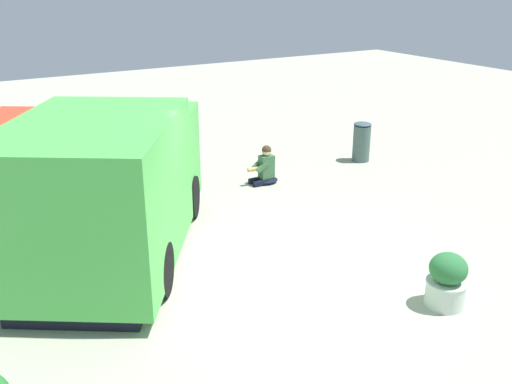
% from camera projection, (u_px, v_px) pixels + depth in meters
% --- Properties ---
extents(ground_plane, '(40.00, 40.00, 0.00)m').
position_uv_depth(ground_plane, '(280.00, 267.00, 9.11)').
color(ground_plane, '#A8AD95').
extents(food_truck, '(4.66, 5.29, 2.40)m').
position_uv_depth(food_truck, '(110.00, 188.00, 9.13)').
color(food_truck, '#4EC14D').
rests_on(food_truck, ground_plane).
extents(person_customer, '(0.73, 0.44, 0.86)m').
position_uv_depth(person_customer, '(265.00, 169.00, 12.62)').
color(person_customer, black).
rests_on(person_customer, ground_plane).
extents(planter_flowering_near, '(0.57, 0.57, 0.80)m').
position_uv_depth(planter_flowering_near, '(447.00, 281.00, 7.92)').
color(planter_flowering_near, silver).
rests_on(planter_flowering_near, ground_plane).
extents(trash_bin, '(0.43, 0.43, 0.97)m').
position_uv_depth(trash_bin, '(362.00, 141.00, 14.07)').
color(trash_bin, '#465C58').
rests_on(trash_bin, ground_plane).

